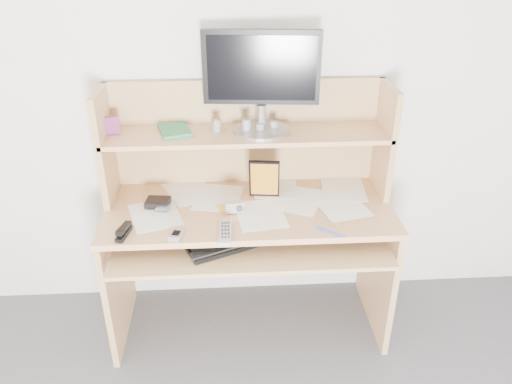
{
  "coord_description": "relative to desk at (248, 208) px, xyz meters",
  "views": [
    {
      "loc": [
        -0.09,
        -0.64,
        1.96
      ],
      "look_at": [
        0.03,
        1.43,
        0.86
      ],
      "focal_mm": 35.0,
      "sensor_mm": 36.0,
      "label": 1
    }
  ],
  "objects": [
    {
      "name": "game_case",
      "position": [
        0.08,
        -0.0,
        0.17
      ],
      "size": [
        0.15,
        0.03,
        0.21
      ],
      "primitive_type": "cube",
      "rotation": [
        0.0,
        0.0,
        -0.12
      ],
      "color": "black",
      "rests_on": "paper_clutter"
    },
    {
      "name": "chip_stack_c",
      "position": [
        0.06,
        0.06,
        0.41
      ],
      "size": [
        0.04,
        0.04,
        0.05
      ],
      "primitive_type": "cylinder",
      "rotation": [
        0.0,
        0.0,
        0.05
      ],
      "color": "black",
      "rests_on": "desk"
    },
    {
      "name": "chip_stack_d",
      "position": [
        -0.0,
        0.05,
        0.42
      ],
      "size": [
        0.05,
        0.05,
        0.07
      ],
      "primitive_type": "cylinder",
      "rotation": [
        0.0,
        0.0,
        0.28
      ],
      "color": "white",
      "rests_on": "desk"
    },
    {
      "name": "blue_pen",
      "position": [
        0.35,
        -0.34,
        0.07
      ],
      "size": [
        0.12,
        0.1,
        0.01
      ],
      "primitive_type": "cylinder",
      "rotation": [
        1.57,
        0.0,
        0.89
      ],
      "color": "#1A36C4",
      "rests_on": "paper_clutter"
    },
    {
      "name": "back_wall",
      "position": [
        0.0,
        0.24,
        0.56
      ],
      "size": [
        3.6,
        0.04,
        2.5
      ],
      "primitive_type": "cube",
      "color": "silver",
      "rests_on": "floor"
    },
    {
      "name": "card_box",
      "position": [
        -0.64,
        0.07,
        0.43
      ],
      "size": [
        0.07,
        0.03,
        0.09
      ],
      "primitive_type": "cube",
      "rotation": [
        0.0,
        0.0,
        0.21
      ],
      "color": "maroon",
      "rests_on": "desk"
    },
    {
      "name": "sticky_note_pad",
      "position": [
        -0.12,
        -0.1,
        0.06
      ],
      "size": [
        0.09,
        0.09,
        0.01
      ],
      "primitive_type": "cube",
      "rotation": [
        0.0,
        0.0,
        0.29
      ],
      "color": "#FDFF43",
      "rests_on": "desk"
    },
    {
      "name": "monitor",
      "position": [
        0.07,
        0.1,
        0.64
      ],
      "size": [
        0.55,
        0.28,
        0.48
      ],
      "rotation": [
        0.0,
        0.0,
        -0.09
      ],
      "color": "#9C9CA0",
      "rests_on": "desk"
    },
    {
      "name": "keyboard",
      "position": [
        -0.07,
        -0.24,
        -0.03
      ],
      "size": [
        0.5,
        0.34,
        0.03
      ],
      "rotation": [
        0.0,
        0.0,
        0.41
      ],
      "color": "black",
      "rests_on": "desk"
    },
    {
      "name": "shelf_book",
      "position": [
        -0.35,
        0.09,
        0.4
      ],
      "size": [
        0.18,
        0.22,
        0.02
      ],
      "primitive_type": "cube",
      "rotation": [
        0.0,
        0.0,
        0.27
      ],
      "color": "#388D4C",
      "rests_on": "desk"
    },
    {
      "name": "paper_clutter",
      "position": [
        0.0,
        -0.08,
        0.06
      ],
      "size": [
        1.32,
        0.54,
        0.01
      ],
      "primitive_type": "cube",
      "color": "white",
      "rests_on": "desk"
    },
    {
      "name": "wallet",
      "position": [
        -0.44,
        -0.05,
        0.08
      ],
      "size": [
        0.12,
        0.11,
        0.03
      ],
      "primitive_type": "cube",
      "rotation": [
        0.0,
        0.0,
        -0.13
      ],
      "color": "black",
      "rests_on": "paper_clutter"
    },
    {
      "name": "chip_stack_a",
      "position": [
        0.13,
        0.08,
        0.41
      ],
      "size": [
        0.05,
        0.05,
        0.05
      ],
      "primitive_type": "cylinder",
      "rotation": [
        0.0,
        0.0,
        0.42
      ],
      "color": "black",
      "rests_on": "desk"
    },
    {
      "name": "stapler",
      "position": [
        -0.57,
        -0.31,
        0.08
      ],
      "size": [
        0.06,
        0.13,
        0.04
      ],
      "primitive_type": "cube",
      "rotation": [
        0.0,
        0.0,
        -0.21
      ],
      "color": "black",
      "rests_on": "paper_clutter"
    },
    {
      "name": "digital_camera",
      "position": [
        -0.07,
        -0.14,
        0.09
      ],
      "size": [
        0.09,
        0.04,
        0.05
      ],
      "primitive_type": "cube",
      "rotation": [
        0.0,
        0.0,
        0.12
      ],
      "color": "#BBBBBD",
      "rests_on": "paper_clutter"
    },
    {
      "name": "tv_remote",
      "position": [
        -0.12,
        -0.33,
        0.07
      ],
      "size": [
        0.06,
        0.19,
        0.02
      ],
      "primitive_type": "cube",
      "rotation": [
        0.0,
        0.0,
        -0.04
      ],
      "color": "#A7A6A1",
      "rests_on": "paper_clutter"
    },
    {
      "name": "flip_phone",
      "position": [
        -0.33,
        -0.33,
        0.07
      ],
      "size": [
        0.07,
        0.11,
        0.03
      ],
      "primitive_type": "cube",
      "rotation": [
        0.0,
        0.0,
        -0.23
      ],
      "color": "#B6B6B8",
      "rests_on": "paper_clutter"
    },
    {
      "name": "desk",
      "position": [
        0.0,
        0.0,
        0.0
      ],
      "size": [
        1.4,
        0.7,
        1.3
      ],
      "color": "tan",
      "rests_on": "floor"
    },
    {
      "name": "chip_stack_b",
      "position": [
        -0.15,
        0.08,
        0.42
      ],
      "size": [
        0.04,
        0.04,
        0.07
      ],
      "primitive_type": "cylinder",
      "rotation": [
        0.0,
        0.0,
        -0.03
      ],
      "color": "white",
      "rests_on": "desk"
    }
  ]
}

